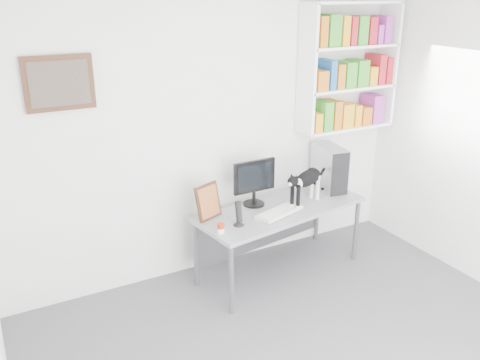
# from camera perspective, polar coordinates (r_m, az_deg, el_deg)

# --- Properties ---
(room) EXTENTS (4.01, 4.01, 2.70)m
(room) POSITION_cam_1_polar(r_m,az_deg,el_deg) (3.07, 13.40, -3.28)
(room) COLOR #4F4F53
(room) RESTS_ON ground
(bookshelf) EXTENTS (1.03, 0.28, 1.24)m
(bookshelf) POSITION_cam_1_polar(r_m,az_deg,el_deg) (5.19, 12.11, 12.28)
(bookshelf) COLOR white
(bookshelf) RESTS_ON room
(wall_art) EXTENTS (0.52, 0.04, 0.42)m
(wall_art) POSITION_cam_1_polar(r_m,az_deg,el_deg) (4.14, -19.65, 10.21)
(wall_art) COLOR #432415
(wall_art) RESTS_ON room
(desk) EXTENTS (1.70, 0.87, 0.68)m
(desk) POSITION_cam_1_polar(r_m,az_deg,el_deg) (4.86, 4.50, -6.71)
(desk) COLOR gray
(desk) RESTS_ON room
(monitor) EXTENTS (0.42, 0.20, 0.45)m
(monitor) POSITION_cam_1_polar(r_m,az_deg,el_deg) (4.67, 1.59, -0.28)
(monitor) COLOR black
(monitor) RESTS_ON desk
(keyboard) EXTENTS (0.50, 0.31, 0.04)m
(keyboard) POSITION_cam_1_polar(r_m,az_deg,el_deg) (4.56, 4.41, -3.61)
(keyboard) COLOR silver
(keyboard) RESTS_ON desk
(pc_tower) EXTENTS (0.26, 0.47, 0.44)m
(pc_tower) POSITION_cam_1_polar(r_m,az_deg,el_deg) (5.14, 9.95, 1.38)
(pc_tower) COLOR silver
(pc_tower) RESTS_ON desk
(speaker) EXTENTS (0.11, 0.11, 0.22)m
(speaker) POSITION_cam_1_polar(r_m,az_deg,el_deg) (4.30, -0.15, -3.75)
(speaker) COLOR black
(speaker) RESTS_ON desk
(leaning_print) EXTENTS (0.28, 0.19, 0.32)m
(leaning_print) POSITION_cam_1_polar(r_m,az_deg,el_deg) (4.43, -3.61, -2.35)
(leaning_print) COLOR #432415
(leaning_print) RESTS_ON desk
(soup_can) EXTENTS (0.08, 0.08, 0.09)m
(soup_can) POSITION_cam_1_polar(r_m,az_deg,el_deg) (4.20, -2.17, -5.44)
(soup_can) COLOR #A6290E
(soup_can) RESTS_ON desk
(cat) EXTENTS (0.56, 0.35, 0.34)m
(cat) POSITION_cam_1_polar(r_m,az_deg,el_deg) (4.74, 7.44, -0.79)
(cat) COLOR black
(cat) RESTS_ON desk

